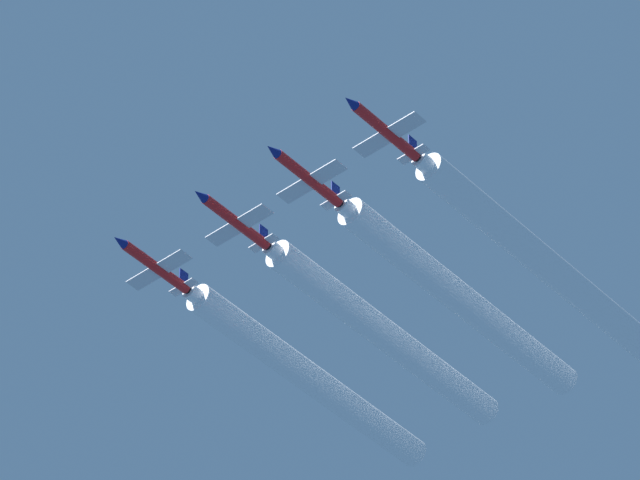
% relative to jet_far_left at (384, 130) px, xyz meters
% --- Properties ---
extents(jet_far_left, '(8.59, 12.51, 3.01)m').
position_rel_jet_far_left_xyz_m(jet_far_left, '(0.00, 0.00, 0.00)').
color(jet_far_left, red).
extents(jet_inner_left, '(8.59, 12.51, 3.01)m').
position_rel_jet_far_left_xyz_m(jet_inner_left, '(11.10, -0.11, -0.02)').
color(jet_inner_left, red).
extents(jet_center, '(8.59, 12.51, 3.01)m').
position_rel_jet_far_left_xyz_m(jet_center, '(22.10, -0.44, 0.25)').
color(jet_center, red).
extents(jet_inner_right, '(8.59, 12.51, 3.01)m').
position_rel_jet_far_left_xyz_m(jet_inner_right, '(34.13, -0.07, 0.19)').
color(jet_inner_right, red).
extents(smoke_trail_far_left, '(3.58, 46.71, 3.58)m').
position_rel_jet_far_left_xyz_m(smoke_trail_far_left, '(0.00, -29.06, -0.03)').
color(smoke_trail_far_left, white).
extents(smoke_trail_inner_left, '(3.58, 41.87, 3.58)m').
position_rel_jet_far_left_xyz_m(smoke_trail_inner_left, '(11.10, -26.76, -0.05)').
color(smoke_trail_inner_left, white).
extents(smoke_trail_center, '(3.58, 40.34, 3.58)m').
position_rel_jet_far_left_xyz_m(smoke_trail_center, '(22.10, -26.32, 0.22)').
color(smoke_trail_center, white).
extents(smoke_trail_inner_right, '(3.58, 41.57, 3.58)m').
position_rel_jet_far_left_xyz_m(smoke_trail_inner_right, '(34.13, -26.56, 0.16)').
color(smoke_trail_inner_right, white).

